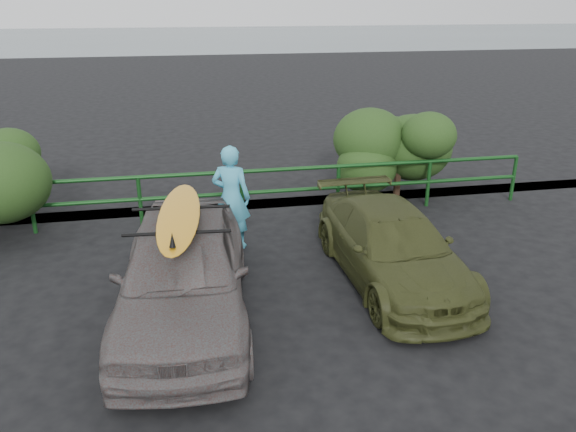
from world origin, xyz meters
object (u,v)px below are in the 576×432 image
object	(u,v)px
sedan	(183,271)
man	(231,197)
surfboard	(179,215)
guardrail	(192,198)
olive_vehicle	(392,246)

from	to	relation	value
sedan	man	world-z (taller)	man
man	surfboard	xyz separation A→B (m)	(-0.88, -2.33, 0.62)
guardrail	olive_vehicle	world-z (taller)	olive_vehicle
man	surfboard	size ratio (longest dim) A/B	0.72
olive_vehicle	sedan	bearing A→B (deg)	-172.13
sedan	surfboard	size ratio (longest dim) A/B	1.65
guardrail	man	xyz separation A→B (m)	(0.67, -1.32, 0.42)
guardrail	sedan	size ratio (longest dim) A/B	3.24
sedan	olive_vehicle	world-z (taller)	sedan
man	sedan	bearing A→B (deg)	90.24
guardrail	olive_vehicle	size ratio (longest dim) A/B	3.54
guardrail	olive_vehicle	bearing A→B (deg)	-45.36
guardrail	man	world-z (taller)	man
sedan	guardrail	bearing A→B (deg)	90.82
surfboard	olive_vehicle	bearing A→B (deg)	14.29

